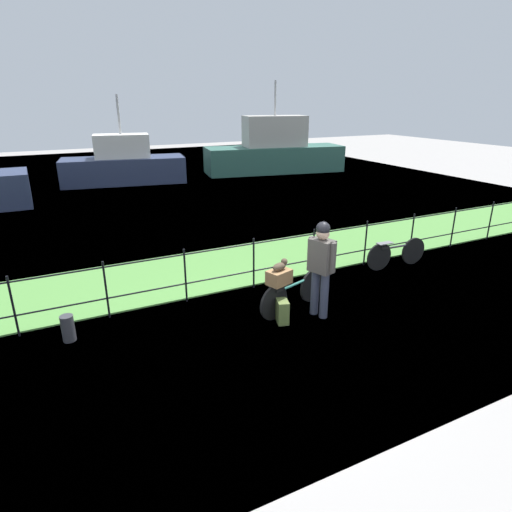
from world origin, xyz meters
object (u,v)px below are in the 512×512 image
at_px(moored_boat_far, 274,152).
at_px(bicycle_main, 293,293).
at_px(backpack_on_paving, 282,311).
at_px(moored_boat_mid, 124,165).
at_px(cyclist_person, 321,261).
at_px(wooden_crate, 279,277).
at_px(terrier_dog, 280,266).
at_px(bicycle_parked, 396,253).
at_px(mooring_bollard, 68,328).

bearing_deg(moored_boat_far, bicycle_main, -117.56).
distance_m(bicycle_main, moored_boat_far, 15.24).
height_order(backpack_on_paving, moored_boat_mid, moored_boat_mid).
bearing_deg(cyclist_person, wooden_crate, 157.75).
height_order(terrier_dog, cyclist_person, cyclist_person).
relative_size(terrier_dog, bicycle_parked, 0.21).
bearing_deg(cyclist_person, mooring_bollard, 165.22).
relative_size(bicycle_parked, moored_boat_far, 0.22).
height_order(bicycle_main, mooring_bollard, bicycle_main).
bearing_deg(terrier_dog, cyclist_person, -23.59).
bearing_deg(bicycle_parked, wooden_crate, -165.81).
bearing_deg(terrier_dog, bicycle_main, 17.67).
xyz_separation_m(bicycle_main, wooden_crate, (-0.35, -0.11, 0.41)).
relative_size(wooden_crate, mooring_bollard, 0.93).
height_order(bicycle_parked, moored_boat_mid, moored_boat_mid).
bearing_deg(mooring_bollard, moored_boat_far, 50.22).
relative_size(bicycle_parked, moored_boat_mid, 0.29).
distance_m(terrier_dog, bicycle_parked, 3.60).
xyz_separation_m(bicycle_main, mooring_bollard, (-3.64, 0.66, -0.12)).
height_order(bicycle_main, wooden_crate, wooden_crate).
xyz_separation_m(backpack_on_paving, moored_boat_mid, (0.07, 14.08, 0.58)).
height_order(cyclist_person, mooring_bollard, cyclist_person).
distance_m(wooden_crate, cyclist_person, 0.75).
distance_m(bicycle_main, cyclist_person, 0.83).
relative_size(bicycle_main, terrier_dog, 4.85).
bearing_deg(backpack_on_paving, bicycle_main, -34.49).
relative_size(backpack_on_paving, moored_boat_mid, 0.07).
height_order(terrier_dog, moored_boat_far, moored_boat_far).
bearing_deg(terrier_dog, moored_boat_far, 61.54).
bearing_deg(backpack_on_paving, cyclist_person, -78.61).
height_order(backpack_on_paving, moored_boat_far, moored_boat_far).
distance_m(bicycle_main, backpack_on_paving, 0.51).
distance_m(wooden_crate, backpack_on_paving, 0.58).
bearing_deg(mooring_bollard, cyclist_person, -14.78).
bearing_deg(mooring_bollard, bicycle_parked, 0.86).
distance_m(wooden_crate, mooring_bollard, 3.42).
bearing_deg(moored_boat_far, moored_boat_mid, 177.85).
bearing_deg(terrier_dog, moored_boat_mid, 89.98).
bearing_deg(bicycle_main, cyclist_person, -51.59).
xyz_separation_m(moored_boat_mid, moored_boat_far, (7.36, -0.28, 0.21)).
xyz_separation_m(terrier_dog, bicycle_parked, (3.44, 0.87, -0.61)).
bearing_deg(wooden_crate, mooring_bollard, 166.76).
distance_m(cyclist_person, backpack_on_paving, 1.06).
distance_m(terrier_dog, mooring_bollard, 3.48).
bearing_deg(backpack_on_paving, moored_boat_far, -11.37).
xyz_separation_m(bicycle_main, bicycle_parked, (3.11, 0.76, -0.00)).
bearing_deg(moored_boat_far, wooden_crate, -118.52).
distance_m(mooring_bollard, moored_boat_mid, 13.53).
distance_m(wooden_crate, terrier_dog, 0.20).
relative_size(cyclist_person, backpack_on_paving, 4.21).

